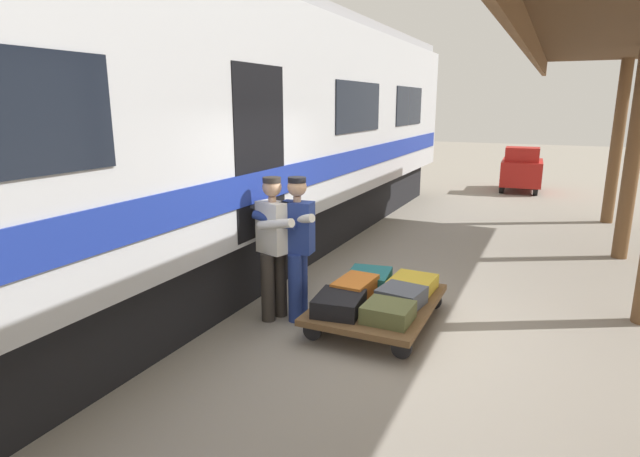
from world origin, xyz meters
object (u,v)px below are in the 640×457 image
object	(u,v)px
suitcase_teal_softside	(369,278)
baggage_tug	(522,170)
suitcase_orange_carryall	(355,288)
suitcase_yellow_case	(412,284)
luggage_cart	(377,304)
suitcase_olive_duffel	(388,312)
suitcase_slate_roller	(401,296)
suitcase_black_hardshell	(339,304)
porter_in_overalls	(296,243)
porter_by_door	(274,244)
train_car	(161,139)

from	to	relation	value
suitcase_teal_softside	baggage_tug	size ratio (longest dim) A/B	0.34
suitcase_orange_carryall	suitcase_yellow_case	distance (m)	0.75
luggage_cart	suitcase_olive_duffel	bearing A→B (deg)	119.75
luggage_cart	suitcase_orange_carryall	bearing A→B (deg)	-0.00
suitcase_slate_roller	suitcase_olive_duffel	bearing A→B (deg)	90.00
suitcase_black_hardshell	porter_in_overalls	bearing A→B (deg)	-20.73
suitcase_black_hardshell	luggage_cart	bearing A→B (deg)	-119.75
suitcase_yellow_case	suitcase_slate_roller	distance (m)	0.49
suitcase_orange_carryall	suitcase_black_hardshell	bearing A→B (deg)	90.00
porter_by_door	train_car	bearing A→B (deg)	-8.21
train_car	suitcase_slate_roller	size ratio (longest dim) A/B	39.45
suitcase_black_hardshell	baggage_tug	world-z (taller)	baggage_tug
suitcase_yellow_case	suitcase_teal_softside	distance (m)	0.56
train_car	suitcase_orange_carryall	xyz separation A→B (m)	(-2.68, -0.11, -1.67)
luggage_cart	baggage_tug	distance (m)	10.66
train_car	baggage_tug	distance (m)	11.47
suitcase_teal_softside	baggage_tug	world-z (taller)	baggage_tug
porter_by_door	baggage_tug	xyz separation A→B (m)	(-1.96, -11.00, -0.30)
suitcase_orange_carryall	porter_by_door	size ratio (longest dim) A/B	0.35
suitcase_teal_softside	luggage_cart	bearing A→B (deg)	119.75
suitcase_teal_softside	suitcase_slate_roller	world-z (taller)	suitcase_slate_roller
suitcase_teal_softside	porter_in_overalls	bearing A→B (deg)	48.35
luggage_cart	suitcase_teal_softside	size ratio (longest dim) A/B	3.04
suitcase_slate_roller	porter_in_overalls	xyz separation A→B (m)	(1.21, 0.24, 0.55)
suitcase_slate_roller	porter_in_overalls	size ratio (longest dim) A/B	0.28
suitcase_teal_softside	suitcase_slate_roller	xyz separation A→B (m)	(-0.56, 0.49, 0.02)
suitcase_black_hardshell	baggage_tug	bearing A→B (deg)	-95.62
suitcase_orange_carryall	suitcase_black_hardshell	xyz separation A→B (m)	(0.00, 0.49, -0.02)
suitcase_black_hardshell	baggage_tug	xyz separation A→B (m)	(-1.09, -11.12, 0.25)
suitcase_teal_softside	porter_by_door	xyz separation A→B (m)	(0.87, 0.86, 0.56)
luggage_cart	baggage_tug	bearing A→B (deg)	-94.38
porter_in_overalls	luggage_cart	bearing A→B (deg)	-165.38
luggage_cart	porter_by_door	distance (m)	1.39
porter_by_door	baggage_tug	size ratio (longest dim) A/B	0.97
luggage_cart	porter_in_overalls	size ratio (longest dim) A/B	1.05
suitcase_slate_roller	luggage_cart	bearing A→B (deg)	0.00
suitcase_black_hardshell	porter_by_door	distance (m)	1.04
suitcase_orange_carryall	suitcase_teal_softside	bearing A→B (deg)	-90.00
luggage_cart	train_car	bearing A→B (deg)	2.16
train_car	suitcase_black_hardshell	xyz separation A→B (m)	(-2.68, 0.38, -1.68)
suitcase_olive_duffel	suitcase_teal_softside	bearing A→B (deg)	-60.25
suitcase_black_hardshell	porter_by_door	size ratio (longest dim) A/B	0.34
suitcase_yellow_case	suitcase_teal_softside	bearing A→B (deg)	0.00
suitcase_orange_carryall	suitcase_slate_roller	distance (m)	0.56
train_car	baggage_tug	world-z (taller)	train_car
luggage_cart	suitcase_teal_softside	world-z (taller)	suitcase_teal_softside
suitcase_teal_softside	suitcase_black_hardshell	size ratio (longest dim) A/B	1.01
train_car	suitcase_orange_carryall	bearing A→B (deg)	-177.61
suitcase_yellow_case	porter_in_overalls	size ratio (longest dim) A/B	0.35
luggage_cart	suitcase_yellow_case	bearing A→B (deg)	-119.75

